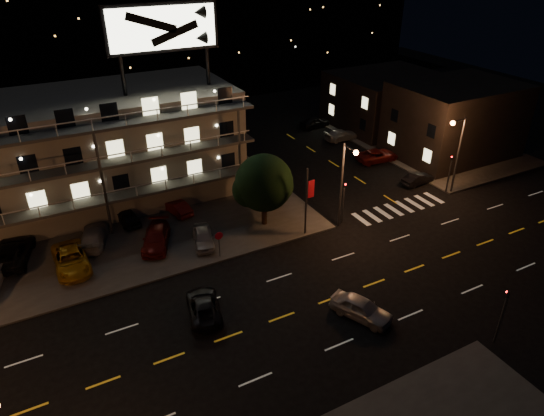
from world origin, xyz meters
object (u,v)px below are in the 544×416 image
lot_car_2 (71,260)px  road_car_west (204,306)px  lot_car_7 (94,236)px  tree (263,184)px  lot_car_4 (203,237)px  side_car_0 (417,179)px  road_car_east (361,308)px

lot_car_2 → road_car_west: (7.26, -9.71, -0.26)m
lot_car_7 → road_car_west: (5.07, -12.54, -0.23)m
lot_car_2 → lot_car_7: lot_car_2 is taller
tree → lot_car_4: 6.91m
lot_car_7 → side_car_0: bearing=-168.5°
lot_car_4 → lot_car_2: bearing=-174.5°
road_car_east → tree: bearing=66.8°
tree → lot_car_4: tree is taller
lot_car_2 → road_car_east: size_ratio=1.24×
side_car_0 → tree: bearing=85.0°
tree → lot_car_2: 16.73m
lot_car_7 → side_car_0: size_ratio=1.32×
lot_car_2 → road_car_west: size_ratio=1.17×
lot_car_2 → side_car_0: size_ratio=1.44×
tree → road_car_east: bearing=-88.9°
lot_car_2 → road_car_west: 12.13m
tree → side_car_0: size_ratio=1.78×
side_car_0 → lot_car_7: bearing=78.5°
lot_car_7 → side_car_0: (32.40, -4.04, -0.25)m
lot_car_4 → road_car_west: size_ratio=0.87×
tree → road_car_west: 13.06m
lot_car_4 → lot_car_7: bearing=165.7°
lot_car_2 → lot_car_4: bearing=-9.2°
tree → side_car_0: tree is taller
side_car_0 → road_car_west: 28.62m
road_car_east → lot_car_4: bearing=90.9°
lot_car_2 → road_car_east: 22.48m
lot_car_7 → lot_car_2: bearing=70.8°
lot_car_7 → road_car_west: size_ratio=1.08×
lot_car_4 → road_car_east: bearing=-50.2°
tree → road_car_west: size_ratio=1.45×
tree → side_car_0: bearing=-0.6°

